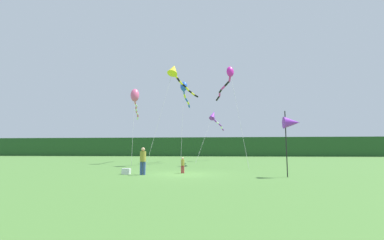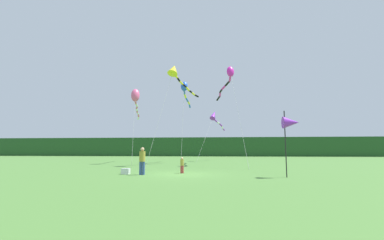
{
  "view_description": "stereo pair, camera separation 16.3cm",
  "coord_description": "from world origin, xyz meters",
  "px_view_note": "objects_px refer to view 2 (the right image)",
  "views": [
    {
      "loc": [
        2.06,
        -16.4,
        1.55
      ],
      "look_at": [
        0.0,
        6.0,
        4.17
      ],
      "focal_mm": 23.89,
      "sensor_mm": 36.0,
      "label": 1
    },
    {
      "loc": [
        2.22,
        -16.38,
        1.55
      ],
      "look_at": [
        0.0,
        6.0,
        4.17
      ],
      "focal_mm": 23.89,
      "sensor_mm": 36.0,
      "label": 2
    }
  ],
  "objects_px": {
    "banner_flag_pole": "(291,123)",
    "kite_yellow": "(176,73)",
    "kite_rainbow": "(136,98)",
    "kite_magenta": "(228,78)",
    "kite_purple": "(215,117)",
    "kite_blue": "(185,90)",
    "cooler_box": "(126,171)",
    "person_adult": "(142,159)",
    "person_child": "(182,164)"
  },
  "relations": [
    {
      "from": "kite_purple",
      "to": "kite_magenta",
      "type": "relative_size",
      "value": 0.87
    },
    {
      "from": "kite_yellow",
      "to": "kite_magenta",
      "type": "height_order",
      "value": "kite_yellow"
    },
    {
      "from": "kite_blue",
      "to": "kite_purple",
      "type": "xyz_separation_m",
      "value": [
        3.48,
        5.82,
        -2.59
      ]
    },
    {
      "from": "person_adult",
      "to": "person_child",
      "type": "bearing_deg",
      "value": 28.58
    },
    {
      "from": "banner_flag_pole",
      "to": "kite_blue",
      "type": "relative_size",
      "value": 0.39
    },
    {
      "from": "cooler_box",
      "to": "kite_magenta",
      "type": "distance_m",
      "value": 15.07
    },
    {
      "from": "banner_flag_pole",
      "to": "kite_rainbow",
      "type": "height_order",
      "value": "kite_rainbow"
    },
    {
      "from": "person_adult",
      "to": "kite_purple",
      "type": "height_order",
      "value": "kite_purple"
    },
    {
      "from": "cooler_box",
      "to": "kite_rainbow",
      "type": "bearing_deg",
      "value": 106.06
    },
    {
      "from": "kite_yellow",
      "to": "kite_rainbow",
      "type": "xyz_separation_m",
      "value": [
        -5.15,
        2.88,
        -1.97
      ]
    },
    {
      "from": "kite_magenta",
      "to": "person_adult",
      "type": "bearing_deg",
      "value": -119.42
    },
    {
      "from": "person_adult",
      "to": "banner_flag_pole",
      "type": "xyz_separation_m",
      "value": [
        8.88,
        -0.64,
        2.12
      ]
    },
    {
      "from": "cooler_box",
      "to": "kite_yellow",
      "type": "relative_size",
      "value": 0.05
    },
    {
      "from": "banner_flag_pole",
      "to": "kite_rainbow",
      "type": "xyz_separation_m",
      "value": [
        -13.55,
        13.13,
        4.41
      ]
    },
    {
      "from": "kite_rainbow",
      "to": "banner_flag_pole",
      "type": "bearing_deg",
      "value": -44.1
    },
    {
      "from": "kite_yellow",
      "to": "kite_purple",
      "type": "height_order",
      "value": "kite_yellow"
    },
    {
      "from": "person_adult",
      "to": "kite_rainbow",
      "type": "xyz_separation_m",
      "value": [
        -4.66,
        12.5,
        6.53
      ]
    },
    {
      "from": "person_child",
      "to": "kite_magenta",
      "type": "height_order",
      "value": "kite_magenta"
    },
    {
      "from": "person_adult",
      "to": "person_child",
      "type": "xyz_separation_m",
      "value": [
        2.33,
        1.27,
        -0.36
      ]
    },
    {
      "from": "person_child",
      "to": "kite_magenta",
      "type": "xyz_separation_m",
      "value": [
        3.51,
        9.09,
        8.35
      ]
    },
    {
      "from": "kite_purple",
      "to": "kite_rainbow",
      "type": "distance_m",
      "value": 11.67
    },
    {
      "from": "banner_flag_pole",
      "to": "kite_yellow",
      "type": "height_order",
      "value": "kite_yellow"
    },
    {
      "from": "banner_flag_pole",
      "to": "kite_purple",
      "type": "bearing_deg",
      "value": 102.5
    },
    {
      "from": "cooler_box",
      "to": "kite_blue",
      "type": "height_order",
      "value": "kite_blue"
    },
    {
      "from": "banner_flag_pole",
      "to": "kite_blue",
      "type": "distance_m",
      "value": 17.55
    },
    {
      "from": "kite_rainbow",
      "to": "kite_magenta",
      "type": "bearing_deg",
      "value": -11.52
    },
    {
      "from": "cooler_box",
      "to": "kite_magenta",
      "type": "xyz_separation_m",
      "value": [
        6.99,
        10.07,
        8.76
      ]
    },
    {
      "from": "kite_magenta",
      "to": "kite_blue",
      "type": "bearing_deg",
      "value": 144.2
    },
    {
      "from": "person_child",
      "to": "cooler_box",
      "type": "distance_m",
      "value": 3.64
    },
    {
      "from": "kite_purple",
      "to": "kite_magenta",
      "type": "height_order",
      "value": "kite_magenta"
    },
    {
      "from": "banner_flag_pole",
      "to": "kite_yellow",
      "type": "xyz_separation_m",
      "value": [
        -8.4,
        10.25,
        6.38
      ]
    },
    {
      "from": "cooler_box",
      "to": "kite_blue",
      "type": "xyz_separation_m",
      "value": [
        2.03,
        13.65,
        8.51
      ]
    },
    {
      "from": "person_child",
      "to": "person_adult",
      "type": "bearing_deg",
      "value": -151.42
    },
    {
      "from": "person_child",
      "to": "kite_purple",
      "type": "distance_m",
      "value": 19.39
    },
    {
      "from": "kite_rainbow",
      "to": "kite_purple",
      "type": "bearing_deg",
      "value": 38.8
    },
    {
      "from": "person_child",
      "to": "kite_purple",
      "type": "xyz_separation_m",
      "value": [
        2.03,
        18.48,
        5.51
      ]
    },
    {
      "from": "kite_blue",
      "to": "person_child",
      "type": "bearing_deg",
      "value": -83.45
    },
    {
      "from": "kite_magenta",
      "to": "kite_rainbow",
      "type": "relative_size",
      "value": 1.13
    },
    {
      "from": "person_adult",
      "to": "kite_yellow",
      "type": "relative_size",
      "value": 0.16
    },
    {
      "from": "cooler_box",
      "to": "kite_yellow",
      "type": "bearing_deg",
      "value": 80.1
    },
    {
      "from": "person_adult",
      "to": "cooler_box",
      "type": "distance_m",
      "value": 1.41
    },
    {
      "from": "banner_flag_pole",
      "to": "kite_purple",
      "type": "xyz_separation_m",
      "value": [
        -4.52,
        20.39,
        3.03
      ]
    },
    {
      "from": "person_adult",
      "to": "kite_magenta",
      "type": "xyz_separation_m",
      "value": [
        5.84,
        10.36,
        8.0
      ]
    },
    {
      "from": "person_child",
      "to": "cooler_box",
      "type": "height_order",
      "value": "person_child"
    },
    {
      "from": "kite_purple",
      "to": "kite_magenta",
      "type": "bearing_deg",
      "value": -81.08
    },
    {
      "from": "person_adult",
      "to": "banner_flag_pole",
      "type": "distance_m",
      "value": 9.16
    },
    {
      "from": "banner_flag_pole",
      "to": "kite_purple",
      "type": "height_order",
      "value": "kite_purple"
    },
    {
      "from": "kite_magenta",
      "to": "person_child",
      "type": "bearing_deg",
      "value": -111.11
    },
    {
      "from": "cooler_box",
      "to": "kite_yellow",
      "type": "distance_m",
      "value": 13.25
    },
    {
      "from": "person_child",
      "to": "banner_flag_pole",
      "type": "xyz_separation_m",
      "value": [
        6.55,
        -1.91,
        2.48
      ]
    }
  ]
}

